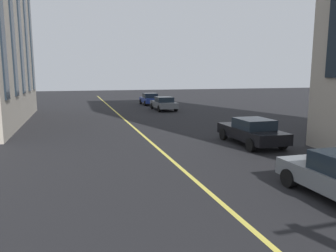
# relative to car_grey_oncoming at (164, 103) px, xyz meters

# --- Properties ---
(lane_centre_line) EXTENTS (80.00, 0.16, 0.01)m
(lane_centre_line) POSITION_rel_car_grey_oncoming_xyz_m (-16.08, 4.90, -0.70)
(lane_centre_line) COLOR #D8C64C
(lane_centre_line) RESTS_ON ground_plane
(car_grey_oncoming) EXTENTS (4.40, 1.95, 1.37)m
(car_grey_oncoming) POSITION_rel_car_grey_oncoming_xyz_m (0.00, 0.00, 0.00)
(car_grey_oncoming) COLOR slate
(car_grey_oncoming) RESTS_ON ground_plane
(car_blue_trailing) EXTENTS (3.90, 1.89, 1.40)m
(car_blue_trailing) POSITION_rel_car_grey_oncoming_xyz_m (6.21, 0.00, -0.00)
(car_blue_trailing) COLOR navy
(car_blue_trailing) RESTS_ON ground_plane
(car_black_far) EXTENTS (4.40, 1.95, 1.37)m
(car_black_far) POSITION_rel_car_grey_oncoming_xyz_m (-16.98, 0.00, 0.00)
(car_black_far) COLOR black
(car_black_far) RESTS_ON ground_plane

